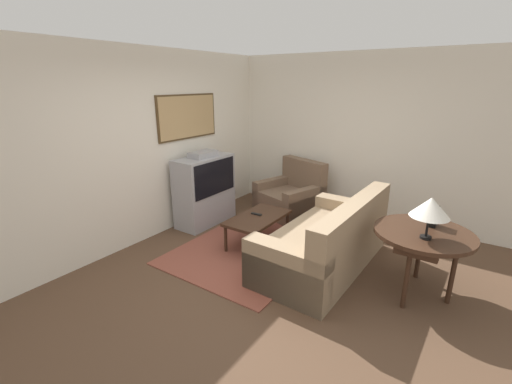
{
  "coord_description": "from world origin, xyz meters",
  "views": [
    {
      "loc": [
        -2.99,
        -1.87,
        2.23
      ],
      "look_at": [
        0.8,
        0.72,
        0.75
      ],
      "focal_mm": 24.0,
      "sensor_mm": 36.0,
      "label": 1
    }
  ],
  "objects_px": {
    "table_lamp": "(431,208)",
    "tv": "(205,190)",
    "couch": "(327,243)",
    "armchair": "(291,198)",
    "coffee_table": "(258,219)",
    "mantel_clock": "(433,216)",
    "console_table": "(424,238)"
  },
  "relations": [
    {
      "from": "console_table",
      "to": "table_lamp",
      "type": "height_order",
      "value": "table_lamp"
    },
    {
      "from": "table_lamp",
      "to": "armchair",
      "type": "bearing_deg",
      "value": 57.25
    },
    {
      "from": "tv",
      "to": "mantel_clock",
      "type": "bearing_deg",
      "value": -89.7
    },
    {
      "from": "couch",
      "to": "console_table",
      "type": "xyz_separation_m",
      "value": [
        0.01,
        -1.06,
        0.35
      ]
    },
    {
      "from": "console_table",
      "to": "mantel_clock",
      "type": "distance_m",
      "value": 0.28
    },
    {
      "from": "couch",
      "to": "coffee_table",
      "type": "height_order",
      "value": "couch"
    },
    {
      "from": "coffee_table",
      "to": "mantel_clock",
      "type": "height_order",
      "value": "mantel_clock"
    },
    {
      "from": "couch",
      "to": "console_table",
      "type": "relative_size",
      "value": 2.04
    },
    {
      "from": "coffee_table",
      "to": "tv",
      "type": "bearing_deg",
      "value": 80.83
    },
    {
      "from": "armchair",
      "to": "console_table",
      "type": "relative_size",
      "value": 1.17
    },
    {
      "from": "table_lamp",
      "to": "console_table",
      "type": "bearing_deg",
      "value": 11.4
    },
    {
      "from": "table_lamp",
      "to": "coffee_table",
      "type": "bearing_deg",
      "value": 85.01
    },
    {
      "from": "couch",
      "to": "mantel_clock",
      "type": "relative_size",
      "value": 9.56
    },
    {
      "from": "console_table",
      "to": "couch",
      "type": "bearing_deg",
      "value": 90.68
    },
    {
      "from": "tv",
      "to": "couch",
      "type": "bearing_deg",
      "value": -95.53
    },
    {
      "from": "armchair",
      "to": "console_table",
      "type": "xyz_separation_m",
      "value": [
        -1.33,
        -2.31,
        0.37
      ]
    },
    {
      "from": "armchair",
      "to": "coffee_table",
      "type": "xyz_separation_m",
      "value": [
        -1.32,
        -0.19,
        0.08
      ]
    },
    {
      "from": "armchair",
      "to": "mantel_clock",
      "type": "bearing_deg",
      "value": -7.5
    },
    {
      "from": "tv",
      "to": "console_table",
      "type": "bearing_deg",
      "value": -93.53
    },
    {
      "from": "tv",
      "to": "mantel_clock",
      "type": "height_order",
      "value": "tv"
    },
    {
      "from": "table_lamp",
      "to": "tv",
      "type": "bearing_deg",
      "value": 83.53
    },
    {
      "from": "armchair",
      "to": "coffee_table",
      "type": "height_order",
      "value": "armchair"
    },
    {
      "from": "coffee_table",
      "to": "mantel_clock",
      "type": "xyz_separation_m",
      "value": [
        0.21,
        -2.15,
        0.47
      ]
    },
    {
      "from": "tv",
      "to": "armchair",
      "type": "height_order",
      "value": "tv"
    },
    {
      "from": "couch",
      "to": "coffee_table",
      "type": "distance_m",
      "value": 1.05
    },
    {
      "from": "couch",
      "to": "mantel_clock",
      "type": "height_order",
      "value": "mantel_clock"
    },
    {
      "from": "couch",
      "to": "console_table",
      "type": "distance_m",
      "value": 1.12
    },
    {
      "from": "couch",
      "to": "table_lamp",
      "type": "height_order",
      "value": "table_lamp"
    },
    {
      "from": "tv",
      "to": "table_lamp",
      "type": "bearing_deg",
      "value": -96.47
    },
    {
      "from": "couch",
      "to": "armchair",
      "type": "xyz_separation_m",
      "value": [
        1.34,
        1.24,
        -0.02
      ]
    },
    {
      "from": "tv",
      "to": "couch",
      "type": "xyz_separation_m",
      "value": [
        -0.21,
        -2.22,
        -0.25
      ]
    },
    {
      "from": "coffee_table",
      "to": "console_table",
      "type": "height_order",
      "value": "console_table"
    }
  ]
}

